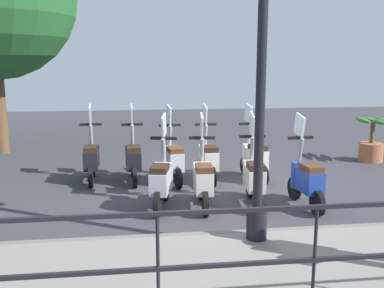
% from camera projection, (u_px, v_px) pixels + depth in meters
% --- Properties ---
extents(ground_plane, '(28.00, 28.00, 0.00)m').
position_uv_depth(ground_plane, '(220.00, 193.00, 7.88)').
color(ground_plane, '#38383D').
extents(promenade_walkway, '(2.20, 20.00, 0.15)m').
position_uv_depth(promenade_walkway, '(273.00, 271.00, 4.79)').
color(promenade_walkway, gray).
rests_on(promenade_walkway, ground_plane).
extents(fence_railing, '(0.04, 16.03, 1.07)m').
position_uv_depth(fence_railing, '(315.00, 241.00, 3.62)').
color(fence_railing, black).
rests_on(fence_railing, promenade_walkway).
extents(lamp_post_near, '(0.26, 0.90, 4.17)m').
position_uv_depth(lamp_post_near, '(261.00, 95.00, 5.16)').
color(lamp_post_near, black).
rests_on(lamp_post_near, promenade_walkway).
extents(potted_palm, '(1.06, 0.66, 1.05)m').
position_uv_depth(potted_palm, '(371.00, 143.00, 10.32)').
color(potted_palm, '#9E5B3D').
rests_on(potted_palm, ground_plane).
extents(scooter_near_0, '(1.23, 0.44, 1.54)m').
position_uv_depth(scooter_near_0, '(306.00, 179.00, 7.04)').
color(scooter_near_0, black).
rests_on(scooter_near_0, ground_plane).
extents(scooter_near_1, '(1.23, 0.44, 1.54)m').
position_uv_depth(scooter_near_1, '(254.00, 177.00, 7.16)').
color(scooter_near_1, black).
rests_on(scooter_near_1, ground_plane).
extents(scooter_near_2, '(1.23, 0.44, 1.54)m').
position_uv_depth(scooter_near_2, '(203.00, 179.00, 7.02)').
color(scooter_near_2, black).
rests_on(scooter_near_2, ground_plane).
extents(scooter_near_3, '(1.22, 0.50, 1.54)m').
position_uv_depth(scooter_near_3, '(161.00, 180.00, 6.99)').
color(scooter_near_3, black).
rests_on(scooter_near_3, ground_plane).
extents(scooter_far_0, '(1.23, 0.47, 1.54)m').
position_uv_depth(scooter_far_0, '(254.00, 157.00, 8.66)').
color(scooter_far_0, black).
rests_on(scooter_far_0, ground_plane).
extents(scooter_far_1, '(1.23, 0.44, 1.54)m').
position_uv_depth(scooter_far_1, '(208.00, 158.00, 8.56)').
color(scooter_far_1, black).
rests_on(scooter_far_1, ground_plane).
extents(scooter_far_2, '(1.23, 0.46, 1.54)m').
position_uv_depth(scooter_far_2, '(173.00, 160.00, 8.44)').
color(scooter_far_2, black).
rests_on(scooter_far_2, ground_plane).
extents(scooter_far_3, '(1.23, 0.44, 1.54)m').
position_uv_depth(scooter_far_3, '(133.00, 158.00, 8.54)').
color(scooter_far_3, black).
rests_on(scooter_far_3, ground_plane).
extents(scooter_far_4, '(1.23, 0.44, 1.54)m').
position_uv_depth(scooter_far_4, '(91.00, 159.00, 8.53)').
color(scooter_far_4, black).
rests_on(scooter_far_4, ground_plane).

